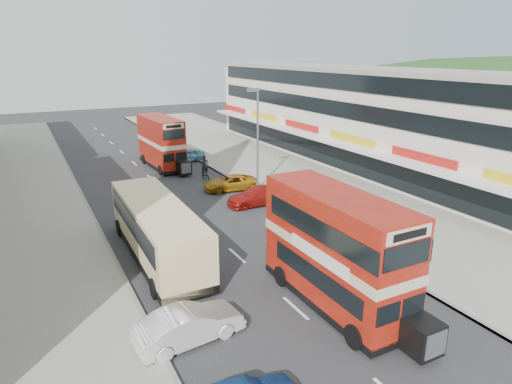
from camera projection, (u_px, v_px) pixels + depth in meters
ground at (322, 332)px, 17.98m from camera, size 160.00×160.00×0.00m
road_surface at (171, 196)px, 34.86m from camera, size 12.00×90.00×0.01m
pavement_right at (300, 176)px, 40.17m from camera, size 12.00×90.00×0.15m
kerb_left at (88, 207)px, 32.13m from camera, size 0.20×90.00×0.16m
kerb_right at (241, 185)px, 37.55m from camera, size 0.20×90.00×0.16m
commercial_row at (359, 116)px, 44.00m from camera, size 9.90×46.20×9.30m
street_lamp at (257, 132)px, 34.63m from camera, size 1.00×0.20×8.12m
bus_main at (336, 250)px, 19.21m from camera, size 2.50×9.04×4.98m
bus_second at (161, 142)px, 42.76m from camera, size 2.68×8.49×4.65m
coach at (157, 228)px, 24.05m from camera, size 2.95×10.84×2.86m
car_left_front at (189, 325)px, 17.24m from camera, size 4.45×1.96×1.42m
car_right_a at (257, 196)px, 32.76m from camera, size 4.62×1.99×1.33m
car_right_b at (231, 183)px, 36.23m from camera, size 4.60×2.59×1.21m
car_right_c at (186, 155)px, 45.43m from camera, size 4.03×1.89×1.33m
pedestrian_near at (302, 192)px, 32.67m from camera, size 0.68×0.58×1.56m
cyclist at (205, 172)px, 38.95m from camera, size 0.69×1.77×2.21m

